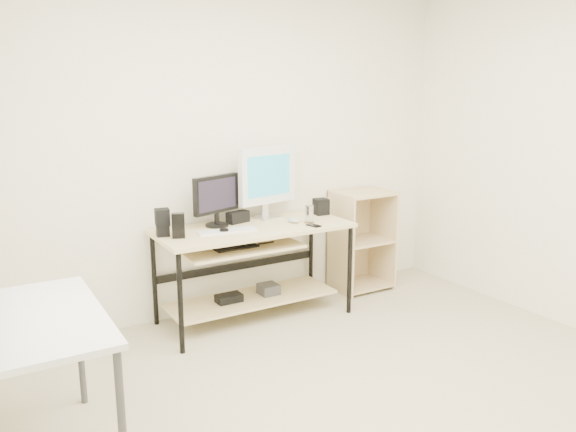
% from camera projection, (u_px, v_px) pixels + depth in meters
% --- Properties ---
extents(room, '(4.01, 4.01, 2.62)m').
position_uv_depth(room, '(378.00, 184.00, 2.75)').
color(room, '#C1B694').
rests_on(room, ground).
extents(desk, '(1.50, 0.65, 0.75)m').
position_uv_depth(desk, '(251.00, 253.00, 4.33)').
color(desk, beige).
rests_on(desk, ground).
extents(side_table, '(0.60, 1.00, 0.75)m').
position_uv_depth(side_table, '(35.00, 333.00, 2.59)').
color(side_table, white).
rests_on(side_table, ground).
extents(shelf_unit, '(0.50, 0.40, 0.90)m').
position_uv_depth(shelf_unit, '(359.00, 239.00, 5.07)').
color(shelf_unit, '#DCC089').
rests_on(shelf_unit, ground).
extents(black_monitor, '(0.42, 0.19, 0.39)m').
position_uv_depth(black_monitor, '(216.00, 197.00, 4.25)').
color(black_monitor, black).
rests_on(black_monitor, desk).
extents(white_imac, '(0.54, 0.17, 0.58)m').
position_uv_depth(white_imac, '(267.00, 177.00, 4.50)').
color(white_imac, silver).
rests_on(white_imac, desk).
extents(keyboard, '(0.45, 0.18, 0.02)m').
position_uv_depth(keyboard, '(227.00, 231.00, 4.13)').
color(keyboard, white).
rests_on(keyboard, desk).
extents(mouse, '(0.10, 0.12, 0.04)m').
position_uv_depth(mouse, '(294.00, 220.00, 4.42)').
color(mouse, '#B7B7BC').
rests_on(mouse, desk).
extents(center_speaker, '(0.20, 0.13, 0.09)m').
position_uv_depth(center_speaker, '(238.00, 217.00, 4.41)').
color(center_speaker, black).
rests_on(center_speaker, desk).
extents(speaker_left, '(0.12, 0.12, 0.20)m').
position_uv_depth(speaker_left, '(162.00, 222.00, 3.99)').
color(speaker_left, black).
rests_on(speaker_left, desk).
extents(speaker_right, '(0.12, 0.12, 0.13)m').
position_uv_depth(speaker_right, '(321.00, 207.00, 4.70)').
color(speaker_right, black).
rests_on(speaker_right, desk).
extents(audio_controller, '(0.10, 0.08, 0.18)m').
position_uv_depth(audio_controller, '(178.00, 226.00, 3.94)').
color(audio_controller, black).
rests_on(audio_controller, desk).
extents(volume_puck, '(0.09, 0.09, 0.03)m').
position_uv_depth(volume_puck, '(224.00, 231.00, 4.10)').
color(volume_puck, black).
rests_on(volume_puck, desk).
extents(smartphone, '(0.09, 0.12, 0.01)m').
position_uv_depth(smartphone, '(314.00, 226.00, 4.31)').
color(smartphone, black).
rests_on(smartphone, desk).
extents(coaster, '(0.09, 0.09, 0.01)m').
position_uv_depth(coaster, '(309.00, 223.00, 4.41)').
color(coaster, olive).
rests_on(coaster, desk).
extents(drinking_glass, '(0.07, 0.07, 0.13)m').
position_uv_depth(drinking_glass, '(309.00, 214.00, 4.39)').
color(drinking_glass, white).
rests_on(drinking_glass, coaster).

